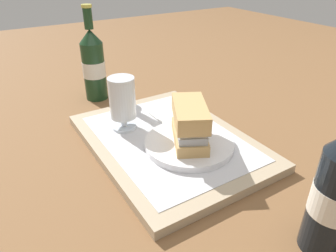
{
  "coord_description": "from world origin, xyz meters",
  "views": [
    {
      "loc": [
        -0.51,
        0.31,
        0.38
      ],
      "look_at": [
        0.0,
        0.0,
        0.05
      ],
      "focal_mm": 33.26,
      "sensor_mm": 36.0,
      "label": 1
    }
  ],
  "objects_px": {
    "sandwich": "(190,122)",
    "beer_bottle": "(93,64)",
    "beer_glass": "(122,101)",
    "plate": "(189,144)"
  },
  "relations": [
    {
      "from": "plate",
      "to": "sandwich",
      "type": "height_order",
      "value": "sandwich"
    },
    {
      "from": "plate",
      "to": "beer_bottle",
      "type": "xyz_separation_m",
      "value": [
        0.39,
        0.06,
        0.08
      ]
    },
    {
      "from": "sandwich",
      "to": "beer_bottle",
      "type": "bearing_deg",
      "value": 36.67
    },
    {
      "from": "beer_glass",
      "to": "beer_bottle",
      "type": "bearing_deg",
      "value": -5.25
    },
    {
      "from": "plate",
      "to": "beer_bottle",
      "type": "height_order",
      "value": "beer_bottle"
    },
    {
      "from": "sandwich",
      "to": "beer_bottle",
      "type": "relative_size",
      "value": 0.54
    },
    {
      "from": "sandwich",
      "to": "beer_glass",
      "type": "height_order",
      "value": "beer_glass"
    },
    {
      "from": "beer_bottle",
      "to": "sandwich",
      "type": "bearing_deg",
      "value": -170.93
    },
    {
      "from": "beer_glass",
      "to": "beer_bottle",
      "type": "height_order",
      "value": "beer_bottle"
    },
    {
      "from": "beer_glass",
      "to": "sandwich",
      "type": "bearing_deg",
      "value": -149.33
    }
  ]
}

